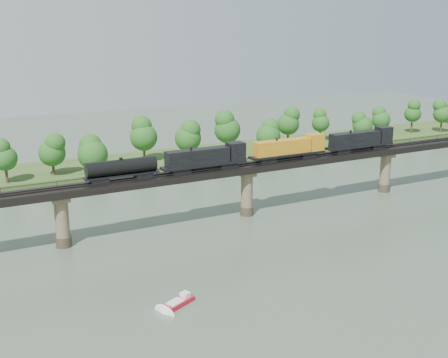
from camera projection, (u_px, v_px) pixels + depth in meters
name	position (u px, v px, depth m)	size (l,w,h in m)	color
ground	(331.00, 264.00, 98.87)	(400.00, 400.00, 0.00)	#3E4E3D
far_bank	(158.00, 161.00, 171.47)	(300.00, 24.00, 1.60)	#314C1E
bridge	(247.00, 191.00, 123.13)	(236.00, 30.00, 11.50)	#473A2D
bridge_superstructure	(247.00, 163.00, 121.46)	(220.00, 4.90, 0.75)	black
far_treeline	(136.00, 140.00, 161.87)	(289.06, 17.54, 13.60)	#382619
freight_train	(262.00, 152.00, 122.51)	(75.88, 2.96, 5.22)	black
motorboat	(179.00, 302.00, 84.37)	(5.54, 3.91, 1.46)	red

